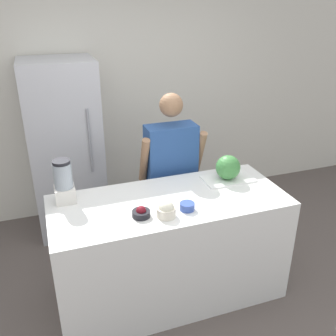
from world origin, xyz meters
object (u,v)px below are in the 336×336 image
(refrigerator, at_px, (66,150))
(bowl_small_blue, at_px, (187,206))
(person, at_px, (171,177))
(bowl_cream, at_px, (166,210))
(bowl_cherries, at_px, (141,213))
(watermelon, at_px, (228,167))
(blender, at_px, (64,182))

(refrigerator, height_order, bowl_small_blue, refrigerator)
(person, height_order, bowl_cream, person)
(bowl_cherries, bearing_deg, bowl_small_blue, -3.60)
(person, xyz_separation_m, watermelon, (0.36, -0.43, 0.23))
(blender, bearing_deg, person, 19.42)
(bowl_cream, bearing_deg, watermelon, 29.03)
(person, bearing_deg, bowl_cherries, -123.46)
(bowl_small_blue, distance_m, blender, 0.94)
(bowl_cherries, xyz_separation_m, blender, (-0.48, 0.40, 0.13))
(person, height_order, watermelon, person)
(bowl_cream, bearing_deg, bowl_small_blue, 11.67)
(person, relative_size, bowl_small_blue, 14.56)
(watermelon, height_order, bowl_cherries, watermelon)
(watermelon, bearing_deg, person, 129.79)
(bowl_cherries, relative_size, bowl_cream, 0.95)
(bowl_small_blue, height_order, blender, blender)
(person, xyz_separation_m, bowl_cream, (-0.33, -0.81, 0.16))
(blender, bearing_deg, bowl_cherries, -39.83)
(blender, bearing_deg, refrigerator, 84.72)
(watermelon, distance_m, bowl_cherries, 0.91)
(refrigerator, distance_m, bowl_cream, 1.67)
(bowl_small_blue, bearing_deg, watermelon, 34.03)
(bowl_cream, bearing_deg, refrigerator, 109.22)
(bowl_cherries, bearing_deg, bowl_cream, -18.98)
(person, relative_size, blender, 4.72)
(bowl_cherries, xyz_separation_m, bowl_cream, (0.17, -0.06, 0.02))
(bowl_cream, relative_size, bowl_small_blue, 1.25)
(watermelon, bearing_deg, bowl_cherries, -159.32)
(bowl_cherries, bearing_deg, person, 56.54)
(person, relative_size, watermelon, 7.69)
(refrigerator, relative_size, watermelon, 8.75)
(watermelon, relative_size, bowl_cream, 1.51)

